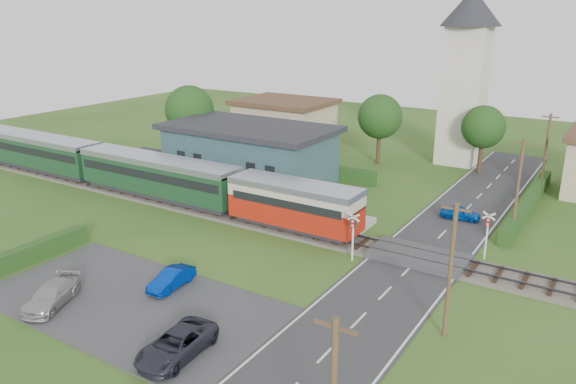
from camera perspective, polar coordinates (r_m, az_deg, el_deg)
The scene contains 30 objects.
ground at distance 40.11m, azimuth -1.50°, elevation -4.71°, with size 120.00×120.00×0.00m, color #2D4C19.
railway_track at distance 41.62m, azimuth 0.03°, elevation -3.67°, with size 76.00×3.20×0.49m.
road at distance 36.00m, azimuth 12.00°, elevation -7.83°, with size 6.00×70.00×0.05m, color #28282B.
car_park at distance 32.82m, azimuth -15.67°, elevation -10.75°, with size 17.00×9.00×0.08m, color #333335.
crossing_deck at distance 37.64m, azimuth 13.11°, elevation -6.40°, with size 6.20×3.40×0.45m, color #333335.
platform at distance 49.61m, azimuth -7.80°, elevation -0.11°, with size 30.00×3.00×0.45m, color gray.
equipment_hut at distance 54.51m, azimuth -14.36°, elevation 2.80°, with size 2.30×2.30×2.55m.
station_building at distance 53.32m, azimuth -3.93°, elevation 4.05°, with size 16.00×9.00×5.30m.
train at distance 51.05m, azimuth -15.59°, elevation 2.20°, with size 43.20×2.90×3.40m.
church_tower at distance 61.03m, azimuth 17.68°, elevation 12.20°, with size 6.00×6.00×17.60m.
house_west at distance 67.36m, azimuth -0.35°, elevation 7.09°, with size 10.80×8.80×5.50m.
hedge_carpark at distance 39.64m, azimuth -25.14°, elevation -5.85°, with size 0.80×9.00×1.20m, color #193814.
hedge_roadside at distance 49.47m, azimuth 23.22°, elevation -1.03°, with size 0.80×18.00×1.20m, color #193814.
hedge_station at distance 57.41m, azimuth -1.24°, elevation 2.98°, with size 22.00×0.80×1.30m, color #193814.
tree_a at distance 61.27m, azimuth -9.97°, elevation 8.20°, with size 5.20×5.20×8.00m.
tree_b at distance 59.25m, azimuth 9.33°, elevation 7.55°, with size 4.60×4.60×7.34m.
tree_c at distance 58.18m, azimuth 19.23°, elevation 6.24°, with size 4.20×4.20×6.78m.
utility_pole_b at distance 28.16m, azimuth 16.16°, elevation -7.59°, with size 1.40×0.22×7.00m.
utility_pole_c at distance 42.91m, azimuth 22.32°, elevation 0.58°, with size 1.40×0.22×7.00m.
utility_pole_d at distance 54.44m, azimuth 24.70°, elevation 3.74°, with size 1.40×0.22×7.00m.
crossing_signal_near at distance 36.05m, azimuth 6.63°, elevation -3.83°, with size 0.84×0.28×3.28m.
crossing_signal_far at distance 38.23m, azimuth 19.61°, elevation -3.51°, with size 0.84×0.28×3.28m.
streetlamp_west at distance 67.43m, azimuth -7.73°, elevation 7.15°, with size 0.30×0.30×5.15m.
streetlamp_east at distance 59.25m, azimuth 27.05°, elevation 3.87°, with size 0.30×0.30×5.15m.
car_on_road at distance 45.37m, azimuth 17.11°, elevation -2.03°, with size 1.21×3.01×1.03m, color #0741A1.
car_park_blue at distance 33.59m, azimuth -11.76°, elevation -8.63°, with size 1.14×3.28×1.08m, color navy.
car_park_silver at distance 33.64m, azimuth -22.89°, elevation -9.61°, with size 1.67×4.11×1.19m, color #9B9B9B.
car_park_dark at distance 27.44m, azimuth -11.25°, elevation -14.92°, with size 2.04×4.42×1.23m, color #242530.
pedestrian_near at distance 44.61m, azimuth -1.35°, elevation -0.50°, with size 0.65×0.43×1.78m, color gray.
pedestrian_far at distance 52.80m, azimuth -12.45°, elevation 2.03°, with size 0.89×0.70×1.84m, color gray.
Camera 1 is at (20.62, -30.77, 15.40)m, focal length 35.00 mm.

